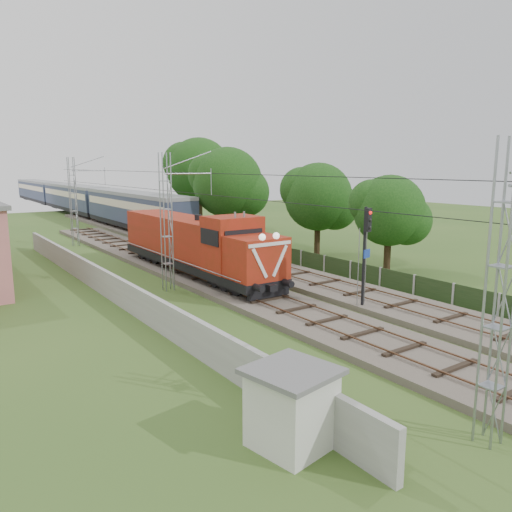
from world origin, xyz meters
TOP-DOWN VIEW (x-y plane):
  - ground at (0.00, 0.00)m, footprint 140.00×140.00m
  - track_main at (0.00, 7.00)m, footprint 4.20×70.00m
  - track_side at (5.00, 20.00)m, footprint 4.20×80.00m
  - catenary at (-2.95, 12.00)m, footprint 3.31×70.00m
  - boundary_wall at (-6.50, 12.00)m, footprint 0.25×40.00m
  - fence at (8.00, 3.00)m, footprint 0.12×32.00m
  - locomotive at (0.00, 14.26)m, footprint 2.97×16.97m
  - coach_rake at (5.00, 62.27)m, footprint 3.26×72.58m
  - signal_post at (3.31, 2.43)m, footprint 0.57×0.45m
  - relay_hut at (-7.40, -5.16)m, footprint 2.42×2.42m
  - tree_a at (12.06, 8.45)m, footprint 5.14×4.89m
  - tree_b at (12.35, 16.12)m, footprint 5.79×5.52m
  - tree_c at (9.75, 25.97)m, footprint 6.93×6.60m
  - tree_d at (13.81, 39.11)m, footprint 8.14×7.75m

SIDE VIEW (x-z plane):
  - ground at x=0.00m, z-range 0.00..0.00m
  - track_main at x=0.00m, z-range -0.04..0.41m
  - track_side at x=5.00m, z-range -0.04..0.41m
  - fence at x=8.00m, z-range 0.00..1.20m
  - boundary_wall at x=-6.50m, z-range 0.00..1.50m
  - relay_hut at x=-7.40m, z-range 0.01..2.16m
  - locomotive at x=0.00m, z-range 0.07..4.38m
  - coach_rake at x=5.00m, z-range 0.79..4.55m
  - signal_post at x=3.31m, z-range 0.99..6.27m
  - catenary at x=-2.95m, z-range 0.05..8.05m
  - tree_a at x=12.06m, z-range 0.82..7.48m
  - tree_b at x=12.35m, z-range 0.93..8.44m
  - tree_c at x=9.75m, z-range 1.11..10.10m
  - tree_d at x=13.81m, z-range 1.31..11.85m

